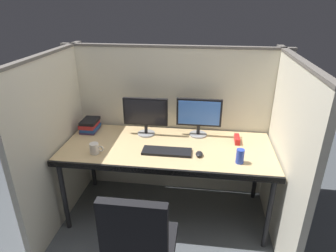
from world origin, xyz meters
name	(u,v)px	position (x,y,z in m)	size (l,w,h in m)	color
ground_plane	(163,232)	(0.00, 0.00, 0.00)	(8.00, 8.00, 0.00)	#4C5156
cubicle_partition_rear	(173,122)	(0.00, 0.74, 0.79)	(2.21, 0.06, 1.57)	beige
cubicle_partition_left	(58,140)	(-0.99, 0.20, 0.79)	(0.06, 1.41, 1.57)	beige
cubicle_partition_right	(284,154)	(0.99, 0.20, 0.79)	(0.06, 1.41, 1.57)	beige
desk	(167,152)	(0.00, 0.29, 0.69)	(1.90, 0.80, 0.74)	tan
monitor_left	(145,114)	(-0.24, 0.52, 0.96)	(0.43, 0.17, 0.37)	gray
monitor_right	(199,115)	(0.27, 0.57, 0.96)	(0.43, 0.17, 0.37)	gray
keyboard_main	(167,151)	(0.01, 0.18, 0.75)	(0.43, 0.15, 0.02)	black
computer_mouse	(199,154)	(0.29, 0.16, 0.76)	(0.06, 0.10, 0.04)	black
book_stack	(90,125)	(-0.82, 0.53, 0.80)	(0.16, 0.22, 0.12)	#4C3366
red_stapler	(237,139)	(0.64, 0.47, 0.77)	(0.04, 0.15, 0.06)	red
soda_can	(240,156)	(0.62, 0.09, 0.80)	(0.07, 0.07, 0.12)	#263FB2
coffee_mug	(95,148)	(-0.61, 0.09, 0.79)	(0.13, 0.08, 0.09)	silver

